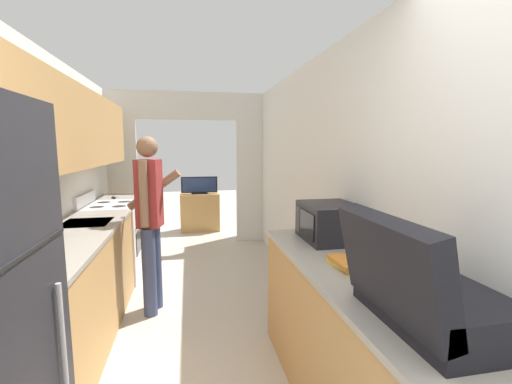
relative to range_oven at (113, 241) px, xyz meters
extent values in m
cube|color=#B2844C|center=(-0.15, -0.92, 1.34)|extent=(0.32, 3.86, 0.78)
cube|color=silver|center=(2.22, -1.87, 0.78)|extent=(0.06, 7.57, 2.50)
cube|color=silver|center=(-0.18, 1.35, 0.56)|extent=(0.65, 0.06, 2.05)
cube|color=silver|center=(2.07, 1.35, 0.56)|extent=(0.65, 0.06, 2.05)
cube|color=silver|center=(0.94, 1.35, 1.81)|extent=(2.90, 0.06, 0.45)
cube|color=#B2844C|center=(-0.01, -1.62, -0.02)|extent=(0.60, 2.47, 0.89)
cube|color=gray|center=(-0.01, -1.63, 0.44)|extent=(0.62, 2.48, 0.03)
cube|color=#B2844C|center=(-0.01, 0.70, -0.02)|extent=(0.60, 0.62, 0.89)
cube|color=gray|center=(-0.01, 0.70, 0.44)|extent=(0.62, 0.63, 0.03)
cube|color=#9EA3A8|center=(-0.01, -1.02, 0.46)|extent=(0.42, 0.44, 0.00)
cube|color=#B2844C|center=(1.89, -2.65, -0.02)|extent=(0.60, 1.99, 0.89)
cube|color=gray|center=(1.89, -2.65, 0.44)|extent=(0.62, 2.01, 0.03)
cube|color=black|center=(0.43, -3.29, 0.83)|extent=(0.01, 0.80, 0.01)
cylinder|color=#99999E|center=(0.44, -3.02, 0.29)|extent=(0.02, 0.02, 0.72)
cube|color=white|center=(0.00, 0.00, -0.01)|extent=(0.62, 0.78, 0.93)
cube|color=black|center=(0.32, 0.00, -0.01)|extent=(0.01, 0.53, 0.28)
cylinder|color=#B7B7BC|center=(0.34, 0.00, 0.23)|extent=(0.02, 0.62, 0.02)
cube|color=white|center=(-0.29, 0.00, 0.53)|extent=(0.04, 0.78, 0.14)
cylinder|color=#232328|center=(0.13, -0.17, 0.45)|extent=(0.16, 0.16, 0.01)
cylinder|color=#232328|center=(0.13, 0.17, 0.45)|extent=(0.16, 0.16, 0.01)
cylinder|color=#232328|center=(-0.12, -0.17, 0.45)|extent=(0.16, 0.16, 0.01)
cylinder|color=#232328|center=(-0.12, 0.17, 0.45)|extent=(0.16, 0.16, 0.01)
cylinder|color=#384266|center=(0.55, -1.10, -0.04)|extent=(0.16, 0.16, 0.86)
cylinder|color=#384266|center=(0.59, -0.94, -0.04)|extent=(0.16, 0.16, 0.86)
cube|color=maroon|center=(0.57, -1.02, 0.72)|extent=(0.25, 0.25, 0.65)
cylinder|color=#8C664C|center=(0.53, -1.16, 0.73)|extent=(0.10, 0.10, 0.61)
cylinder|color=#8C664C|center=(0.60, -0.88, 0.73)|extent=(0.55, 0.20, 0.42)
sphere|color=#8C664C|center=(0.57, -1.02, 1.16)|extent=(0.20, 0.20, 0.20)
cube|color=black|center=(1.89, -3.26, 0.54)|extent=(0.38, 0.60, 0.16)
cube|color=black|center=(1.69, -3.26, 0.71)|extent=(0.17, 0.60, 0.39)
cube|color=#2D2D33|center=(1.89, -2.94, 0.67)|extent=(0.23, 0.02, 0.10)
cube|color=black|center=(1.98, -2.02, 0.60)|extent=(0.38, 0.48, 0.28)
cube|color=black|center=(1.78, -2.07, 0.60)|extent=(0.01, 0.29, 0.19)
cube|color=#38383D|center=(1.78, -1.86, 0.60)|extent=(0.01, 0.10, 0.20)
cube|color=gold|center=(1.88, -2.61, 0.47)|extent=(0.24, 0.31, 0.02)
cube|color=#C67028|center=(1.88, -2.60, 0.49)|extent=(0.24, 0.26, 0.02)
cube|color=#B2844C|center=(1.14, 2.23, -0.11)|extent=(0.74, 0.42, 0.73)
cube|color=black|center=(1.14, 2.19, 0.27)|extent=(0.30, 0.16, 0.02)
cube|color=black|center=(1.14, 2.19, 0.43)|extent=(0.69, 0.04, 0.31)
cube|color=navy|center=(1.14, 2.17, 0.43)|extent=(0.63, 0.01, 0.27)
cube|color=#B7B7BC|center=(-0.07, 0.66, 0.46)|extent=(0.14, 0.22, 0.00)
cube|color=black|center=(-0.07, 0.49, 0.47)|extent=(0.07, 0.11, 0.02)
camera|label=1|loc=(0.94, -4.39, 1.17)|focal=24.00mm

